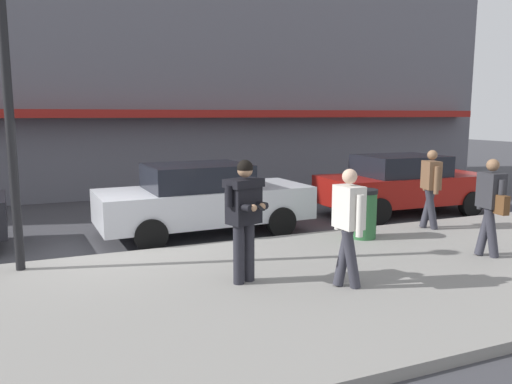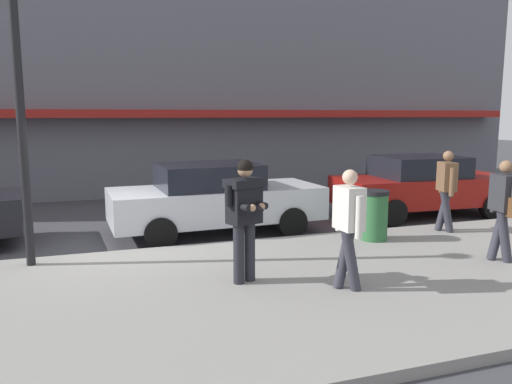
% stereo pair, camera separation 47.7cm
% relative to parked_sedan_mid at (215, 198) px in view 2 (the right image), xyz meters
% --- Properties ---
extents(ground_plane, '(80.00, 80.00, 0.00)m').
position_rel_parked_sedan_mid_xyz_m(ground_plane, '(-2.01, -1.04, -0.79)').
color(ground_plane, '#3D3D42').
extents(sidewalk, '(32.00, 5.30, 0.14)m').
position_rel_parked_sedan_mid_xyz_m(sidewalk, '(-1.01, -3.89, -0.72)').
color(sidewalk, gray).
rests_on(sidewalk, ground).
extents(curb_paint_line, '(28.00, 0.12, 0.01)m').
position_rel_parked_sedan_mid_xyz_m(curb_paint_line, '(-1.01, -0.99, -0.79)').
color(curb_paint_line, silver).
rests_on(curb_paint_line, ground).
extents(parked_sedan_mid, '(4.58, 2.09, 1.54)m').
position_rel_parked_sedan_mid_xyz_m(parked_sedan_mid, '(0.00, 0.00, 0.00)').
color(parked_sedan_mid, silver).
rests_on(parked_sedan_mid, ground).
extents(parked_sedan_far, '(4.56, 2.04, 1.54)m').
position_rel_parked_sedan_mid_xyz_m(parked_sedan_far, '(5.48, 0.21, 0.00)').
color(parked_sedan_far, maroon).
rests_on(parked_sedan_far, ground).
extents(man_texting_on_phone, '(0.62, 0.65, 1.81)m').
position_rel_parked_sedan_mid_xyz_m(man_texting_on_phone, '(-0.46, -3.61, 0.46)').
color(man_texting_on_phone, '#23232B').
rests_on(man_texting_on_phone, sidewalk).
extents(pedestrian_in_light_coat, '(0.34, 0.60, 1.70)m').
position_rel_parked_sedan_mid_xyz_m(pedestrian_in_light_coat, '(0.82, -4.36, 0.32)').
color(pedestrian_in_light_coat, '#33333D').
rests_on(pedestrian_in_light_coat, sidewalk).
extents(pedestrian_with_bag, '(0.37, 0.72, 1.70)m').
position_rel_parked_sedan_mid_xyz_m(pedestrian_with_bag, '(3.91, -3.99, 0.32)').
color(pedestrian_with_bag, '#33333D').
rests_on(pedestrian_with_bag, sidewalk).
extents(pedestrian_dark_coat, '(0.40, 0.58, 1.70)m').
position_rel_parked_sedan_mid_xyz_m(pedestrian_dark_coat, '(4.49, -1.88, 0.32)').
color(pedestrian_dark_coat, '#33333D').
rests_on(pedestrian_dark_coat, sidewalk).
extents(street_lamp_post, '(0.36, 0.36, 4.88)m').
position_rel_parked_sedan_mid_xyz_m(street_lamp_post, '(-3.52, -1.69, 2.35)').
color(street_lamp_post, black).
rests_on(street_lamp_post, sidewalk).
extents(trash_bin, '(0.55, 0.55, 0.98)m').
position_rel_parked_sedan_mid_xyz_m(trash_bin, '(2.69, -2.03, -0.16)').
color(trash_bin, '#2D6638').
rests_on(trash_bin, sidewalk).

